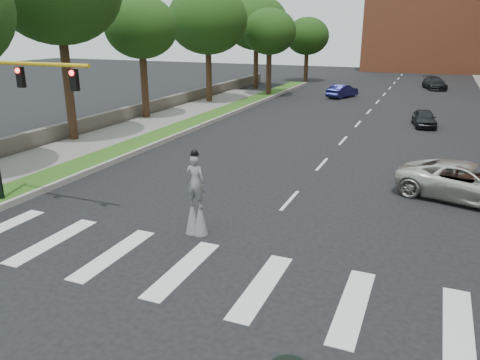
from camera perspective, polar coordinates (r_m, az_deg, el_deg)
ground_plane at (r=13.39m, az=-4.16°, el=-13.74°), size 160.00×160.00×0.00m
grass_median at (r=35.13m, az=-6.39°, el=6.65°), size 2.00×60.00×0.25m
median_curb at (r=34.64m, az=-4.86°, el=6.56°), size 0.20×60.00×0.28m
sidewalk_left at (r=29.01m, az=-21.23°, el=3.00°), size 4.00×60.00×0.18m
stone_wall at (r=39.58m, az=-12.08°, el=8.29°), size 0.50×56.00×1.10m
building_backdrop at (r=88.13m, az=24.32°, el=17.90°), size 26.00×14.00×18.00m
traffic_signal at (r=20.13m, az=-26.27°, el=7.98°), size 5.30×0.23×6.20m
stilt_performer at (r=16.50m, az=-5.40°, el=-2.44°), size 0.84×0.52×3.11m
suv_crossing at (r=22.03m, az=25.97°, el=-0.28°), size 6.18×4.04×1.58m
car_near at (r=37.60m, az=21.54°, el=7.03°), size 2.09×3.85×1.24m
car_mid at (r=50.99m, az=12.38°, el=10.55°), size 2.84×4.39×1.37m
car_far at (r=61.24m, az=22.64°, el=10.83°), size 3.26×5.22×1.41m
tree_3 at (r=38.07m, az=-11.98°, el=17.69°), size 5.55×5.55×9.41m
tree_4 at (r=45.96m, az=-3.96°, el=18.90°), size 7.46×7.46×10.89m
tree_5 at (r=57.45m, az=2.00°, el=18.60°), size 7.34×7.34×10.67m
tree_6 at (r=50.39m, az=3.61°, el=17.56°), size 5.48×5.48×8.95m
tree_7 at (r=65.35m, az=8.20°, el=16.95°), size 5.73×5.73×8.35m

